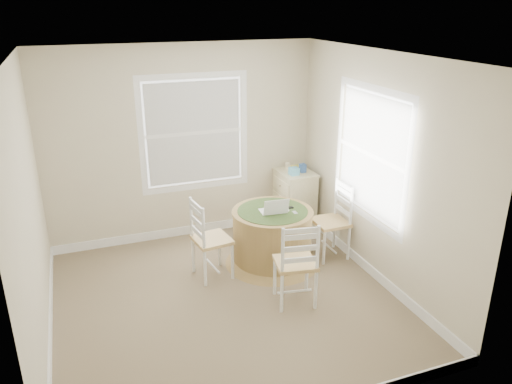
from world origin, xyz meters
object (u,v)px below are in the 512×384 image
round_table (272,235)px  chair_near (295,263)px  chair_left (212,239)px  corner_chest (294,199)px  laptop (274,210)px  chair_right (330,222)px

round_table → chair_near: (-0.10, -0.89, 0.09)m
chair_left → chair_near: (0.68, -0.85, 0.00)m
round_table → corner_chest: size_ratio=1.40×
chair_near → laptop: size_ratio=2.92×
chair_right → corner_chest: bearing=-178.2°
chair_right → chair_near: bearing=-47.2°
chair_left → chair_right: size_ratio=1.00×
chair_left → corner_chest: (1.49, 0.96, -0.06)m
round_table → chair_right: size_ratio=1.23×
round_table → chair_right: 0.76m
chair_left → laptop: size_ratio=2.92×
round_table → laptop: (-0.01, -0.05, 0.35)m
round_table → chair_right: bearing=-3.3°
corner_chest → chair_left: bearing=-149.8°
chair_near → corner_chest: 1.98m
chair_near → laptop: bearing=-86.0°
round_table → chair_left: (-0.78, -0.04, 0.09)m
chair_near → laptop: 0.88m
round_table → laptop: bearing=-94.1°
chair_right → laptop: 0.80m
chair_left → laptop: chair_left is taller
laptop → corner_chest: 1.25m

